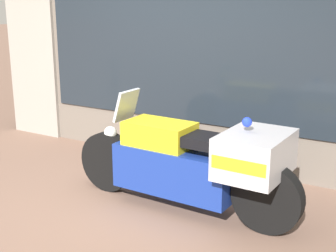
% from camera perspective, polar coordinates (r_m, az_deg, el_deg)
% --- Properties ---
extents(ground_plane, '(60.00, 60.00, 0.00)m').
position_cam_1_polar(ground_plane, '(4.81, -9.29, -10.21)').
color(ground_plane, '#7A5B4C').
extents(window_display, '(4.65, 0.30, 1.96)m').
position_cam_1_polar(window_display, '(6.08, 5.61, 0.06)').
color(window_display, slate).
rests_on(window_display, ground).
extents(paramedic_motorcycle, '(2.49, 0.76, 1.15)m').
position_cam_1_polar(paramedic_motorcycle, '(4.53, 3.44, -4.34)').
color(paramedic_motorcycle, black).
rests_on(paramedic_motorcycle, ground).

